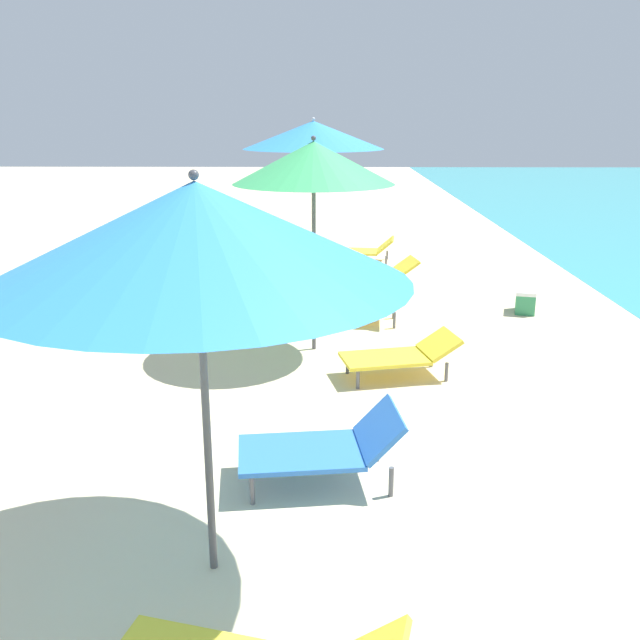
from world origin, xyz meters
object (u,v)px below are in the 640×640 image
Objects in this scene: lounger_third_shoreside at (355,302)px; cooler_box at (525,301)px; lounger_farthest_inland at (375,274)px; person_walking_near at (190,264)px; umbrella_farthest at (313,135)px; lounger_third_inland at (401,355)px; umbrella_third at (314,163)px; lounger_farthest_shoreside at (364,250)px; umbrella_second at (197,233)px; lounger_second_shoreside at (324,446)px.

cooler_box is at bearing -163.78° from lounger_third_shoreside.
lounger_farthest_inland is 2.49m from cooler_box.
person_walking_near is 4.98m from cooler_box.
umbrella_farthest is at bearing -73.69° from lounger_third_shoreside.
lounger_third_inland is at bearing 81.69° from lounger_farthest_inland.
umbrella_third reaches higher than person_walking_near.
person_walking_near is at bearing 70.42° from lounger_farthest_shoreside.
lounger_farthest_shoreside is (-0.11, 6.36, -0.02)m from lounger_third_inland.
cooler_box is at bearing 58.92° from umbrella_second.
lounger_second_shoreside is at bearing 91.97° from lounger_farthest_shoreside.
umbrella_third reaches higher than cooler_box.
lounger_third_inland is at bearing -128.43° from cooler_box.
umbrella_third is 2.00× the size of lounger_farthest_shoreside.
lounger_third_shoreside is 2.63m from cooler_box.
umbrella_second is 7.40m from cooler_box.
lounger_farthest_shoreside is at bearing 121.28° from cooler_box.
person_walking_near reaches higher than lounger_second_shoreside.
lounger_third_inland is 5.67m from umbrella_farthest.
lounger_third_inland is at bearing -153.21° from person_walking_near.
cooler_box is at bearing 28.96° from umbrella_third.
umbrella_farthest reaches higher than lounger_third_inland.
lounger_farthest_inland reaches higher than lounger_third_inland.
umbrella_second is at bearing -97.25° from umbrella_third.
lounger_third_inland is (0.84, 2.31, -0.04)m from lounger_second_shoreside.
umbrella_third is 5.35× the size of cooler_box.
umbrella_second is at bearing 50.43° from lounger_second_shoreside.
lounger_farthest_inland is at bearing -98.54° from lounger_third_shoreside.
lounger_farthest_shoreside reaches higher than lounger_third_inland.
lounger_third_inland is 0.83× the size of person_walking_near.
umbrella_third reaches higher than umbrella_second.
umbrella_second is 4.41m from umbrella_third.
lounger_farthest_inland is (0.80, 6.21, -0.01)m from lounger_second_shoreside.
person_walking_near is (-1.05, 4.76, -1.19)m from umbrella_second.
umbrella_third is at bearing 87.51° from lounger_farthest_shoreside.
lounger_third_shoreside is at bearing 92.38° from lounger_farthest_shoreside.
lounger_farthest_inland is at bearing 72.16° from umbrella_third.
person_walking_near is (-1.60, 0.39, -1.29)m from umbrella_third.
lounger_farthest_inland is at bearing 150.60° from cooler_box.
lounger_farthest_shoreside is at bearing -90.56° from lounger_third_shoreside.
umbrella_second is 4.22m from lounger_third_inland.
lounger_third_inland is at bearing -77.87° from umbrella_farthest.
umbrella_third is at bearing -88.62° from umbrella_farthest.
person_walking_near is at bearing 166.21° from umbrella_third.
person_walking_near is at bearing 23.51° from lounger_third_shoreside.
umbrella_farthest is at bearing 59.07° from lounger_farthest_shoreside.
lounger_second_shoreside is 4.11m from person_walking_near.
umbrella_second reaches higher than person_walking_near.
lounger_second_shoreside reaches higher than cooler_box.
person_walking_near is (-2.55, -2.56, 0.71)m from lounger_farthest_inland.
lounger_second_shoreside reaches higher than lounger_farthest_inland.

